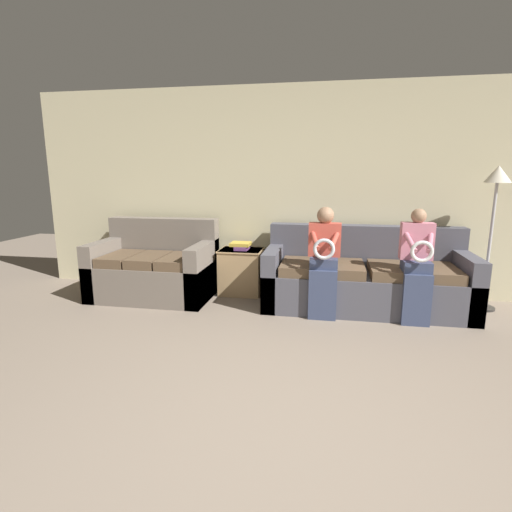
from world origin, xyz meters
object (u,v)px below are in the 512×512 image
(book_stack, at_px, (241,246))
(floor_lamp, at_px, (496,195))
(couch_side, at_px, (155,270))
(child_left_seated, at_px, (324,258))
(side_shelf, at_px, (241,271))
(child_right_seated, at_px, (417,262))
(couch_main, at_px, (365,279))

(book_stack, relative_size, floor_lamp, 0.15)
(couch_side, xyz_separation_m, child_left_seated, (2.06, -0.34, 0.30))
(side_shelf, relative_size, book_stack, 2.31)
(child_left_seated, distance_m, child_right_seated, 0.93)
(book_stack, bearing_deg, child_right_seated, -17.89)
(couch_main, xyz_separation_m, side_shelf, (-1.49, 0.24, -0.03))
(child_right_seated, relative_size, floor_lamp, 0.73)
(couch_main, relative_size, couch_side, 1.58)
(child_left_seated, relative_size, child_right_seated, 1.00)
(couch_main, distance_m, floor_lamp, 1.63)
(side_shelf, bearing_deg, floor_lamp, -1.64)
(couch_side, height_order, child_left_seated, child_left_seated)
(child_right_seated, xyz_separation_m, book_stack, (-1.95, 0.63, -0.01))
(side_shelf, bearing_deg, couch_main, -9.18)
(child_left_seated, bearing_deg, book_stack, 148.54)
(book_stack, bearing_deg, child_left_seated, -31.46)
(side_shelf, bearing_deg, couch_side, -164.57)
(couch_side, relative_size, child_left_seated, 1.22)
(couch_main, xyz_separation_m, floor_lamp, (1.32, 0.16, 0.95))
(child_left_seated, xyz_separation_m, child_right_seated, (0.93, -0.00, -0.01))
(child_right_seated, height_order, floor_lamp, floor_lamp)
(couch_side, bearing_deg, side_shelf, 15.43)
(couch_side, distance_m, book_stack, 1.11)
(couch_main, distance_m, child_left_seated, 0.67)
(couch_main, distance_m, couch_side, 2.52)
(couch_main, bearing_deg, book_stack, 170.41)
(child_left_seated, bearing_deg, side_shelf, 149.03)
(couch_main, relative_size, floor_lamp, 1.41)
(couch_side, distance_m, floor_lamp, 3.95)
(couch_main, height_order, child_right_seated, child_right_seated)
(child_left_seated, xyz_separation_m, floor_lamp, (1.78, 0.54, 0.64))
(couch_side, xyz_separation_m, side_shelf, (1.03, 0.28, -0.04))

